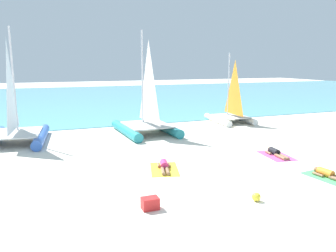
{
  "coord_description": "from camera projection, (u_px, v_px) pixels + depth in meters",
  "views": [
    {
      "loc": [
        -5.86,
        -9.45,
        4.28
      ],
      "look_at": [
        0.0,
        5.69,
        1.2
      ],
      "focal_mm": 35.69,
      "sensor_mm": 36.0,
      "label": 1
    }
  ],
  "objects": [
    {
      "name": "sunbather_right",
      "position": [
        276.0,
        153.0,
        15.65
      ],
      "size": [
        0.61,
        1.57,
        0.3
      ],
      "rotation": [
        0.0,
        0.0,
        -0.13
      ],
      "color": "black",
      "rests_on": "towel_right"
    },
    {
      "name": "beach_ball",
      "position": [
        256.0,
        197.0,
        10.47
      ],
      "size": [
        0.28,
        0.28,
        0.28
      ],
      "primitive_type": "sphere",
      "color": "yellow",
      "rests_on": "ground"
    },
    {
      "name": "sailboat_blue",
      "position": [
        15.0,
        126.0,
        17.9
      ],
      "size": [
        3.51,
        5.04,
        6.19
      ],
      "rotation": [
        0.0,
        0.0,
        -0.11
      ],
      "color": "blue",
      "rests_on": "ground"
    },
    {
      "name": "sailboat_white",
      "position": [
        231.0,
        112.0,
        24.27
      ],
      "size": [
        2.72,
        4.0,
        5.0
      ],
      "rotation": [
        0.0,
        0.0,
        -0.07
      ],
      "color": "white",
      "rests_on": "ground"
    },
    {
      "name": "ground_plane",
      "position": [
        143.0,
        133.0,
        20.7
      ],
      "size": [
        120.0,
        120.0,
        0.0
      ],
      "primitive_type": "plane",
      "color": "silver"
    },
    {
      "name": "towel_middle",
      "position": [
        330.0,
        178.0,
        12.58
      ],
      "size": [
        1.3,
        2.01,
        0.01
      ],
      "primitive_type": "cube",
      "rotation": [
        0.0,
        0.0,
        0.11
      ],
      "color": "#4CB266",
      "rests_on": "ground"
    },
    {
      "name": "cooler_box",
      "position": [
        150.0,
        203.0,
        9.89
      ],
      "size": [
        0.5,
        0.36,
        0.36
      ],
      "primitive_type": "cube",
      "color": "red",
      "rests_on": "ground"
    },
    {
      "name": "sailboat_teal",
      "position": [
        146.0,
        119.0,
        20.31
      ],
      "size": [
        3.25,
        4.89,
        6.21
      ],
      "rotation": [
        0.0,
        0.0,
        0.05
      ],
      "color": "teal",
      "rests_on": "ground"
    },
    {
      "name": "sunbather_left",
      "position": [
        164.0,
        166.0,
        13.66
      ],
      "size": [
        0.81,
        1.55,
        0.3
      ],
      "rotation": [
        0.0,
        0.0,
        -0.28
      ],
      "color": "#D83372",
      "rests_on": "towel_left"
    },
    {
      "name": "towel_left",
      "position": [
        164.0,
        169.0,
        13.62
      ],
      "size": [
        1.59,
        2.13,
        0.01
      ],
      "primitive_type": "cube",
      "rotation": [
        0.0,
        0.0,
        -0.28
      ],
      "color": "yellow",
      "rests_on": "ground"
    },
    {
      "name": "towel_right",
      "position": [
        276.0,
        156.0,
        15.61
      ],
      "size": [
        1.34,
        2.03,
        0.01
      ],
      "primitive_type": "cube",
      "rotation": [
        0.0,
        0.0,
        -0.13
      ],
      "color": "#D84C99",
      "rests_on": "ground"
    },
    {
      "name": "ocean_water",
      "position": [
        90.0,
        98.0,
        41.43
      ],
      "size": [
        120.0,
        40.0,
        0.05
      ],
      "primitive_type": "cube",
      "color": "#5BB2C1",
      "rests_on": "ground"
    },
    {
      "name": "sunbather_middle",
      "position": [
        328.0,
        174.0,
        12.62
      ],
      "size": [
        0.58,
        1.57,
        0.3
      ],
      "rotation": [
        0.0,
        0.0,
        0.11
      ],
      "color": "orange",
      "rests_on": "towel_middle"
    }
  ]
}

